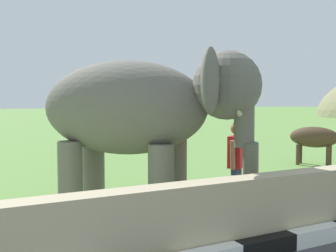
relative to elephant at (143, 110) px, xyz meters
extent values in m
cube|color=black|center=(0.69, -2.52, -1.75)|extent=(0.90, 0.20, 0.24)
cube|color=white|center=(1.59, -2.52, -1.75)|extent=(0.90, 0.20, 0.24)
cube|color=tan|center=(-1.01, -2.22, -1.37)|extent=(28.00, 0.36, 1.00)
cylinder|color=#64615A|center=(0.66, 0.00, -1.21)|extent=(0.44, 0.44, 1.32)
cylinder|color=#64615A|center=(0.05, -0.66, -1.21)|extent=(0.44, 0.44, 1.32)
cylinder|color=#64615A|center=(-0.59, 1.16, -1.21)|extent=(0.44, 0.44, 1.32)
cylinder|color=#64615A|center=(-1.20, 0.50, -1.21)|extent=(0.44, 0.44, 1.32)
ellipsoid|color=#64615A|center=(-0.27, 0.25, 0.04)|extent=(3.36, 3.28, 1.70)
sphere|color=#64615A|center=(1.10, -1.02, 0.43)|extent=(1.16, 1.16, 1.16)
ellipsoid|color=#D84C8C|center=(1.32, -1.22, 0.58)|extent=(0.70, 0.71, 0.44)
ellipsoid|color=#64615A|center=(1.53, -0.35, 0.48)|extent=(0.79, 0.82, 1.00)
ellipsoid|color=#64615A|center=(0.47, -1.50, 0.48)|extent=(0.79, 0.82, 1.00)
cylinder|color=#64615A|center=(1.32, -1.22, -0.12)|extent=(0.56, 0.57, 0.99)
cylinder|color=#64615A|center=(1.40, -1.30, -0.92)|extent=(0.45, 0.46, 0.83)
cone|color=beige|center=(1.46, -0.97, -0.02)|extent=(0.49, 0.51, 0.22)
cone|color=beige|center=(1.08, -1.38, -0.02)|extent=(0.49, 0.51, 0.22)
cylinder|color=navy|center=(1.66, -0.60, -1.46)|extent=(0.15, 0.15, 0.82)
cylinder|color=navy|center=(1.50, -0.73, -1.46)|extent=(0.15, 0.15, 0.82)
cube|color=red|center=(1.58, -0.66, -0.76)|extent=(0.46, 0.44, 0.58)
cylinder|color=#9E7251|center=(1.78, -0.50, -0.79)|extent=(0.17, 0.16, 0.53)
cylinder|color=#9E7251|center=(1.38, -0.83, -0.79)|extent=(0.16, 0.16, 0.53)
sphere|color=#9E7251|center=(1.58, -0.66, -0.33)|extent=(0.23, 0.23, 0.23)
cylinder|color=#473323|center=(7.32, 2.17, -1.55)|extent=(0.12, 0.12, 0.65)
cylinder|color=#473323|center=(7.02, 1.97, -1.55)|extent=(0.12, 0.12, 0.65)
cylinder|color=#473323|center=(6.84, 2.93, -1.55)|extent=(0.12, 0.12, 0.65)
cylinder|color=#473323|center=(6.54, 2.73, -1.55)|extent=(0.12, 0.12, 0.65)
ellipsoid|color=#473323|center=(6.93, 2.45, -0.98)|extent=(1.31, 1.59, 0.66)
camera|label=1|loc=(-2.71, -6.41, 0.16)|focal=41.45mm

